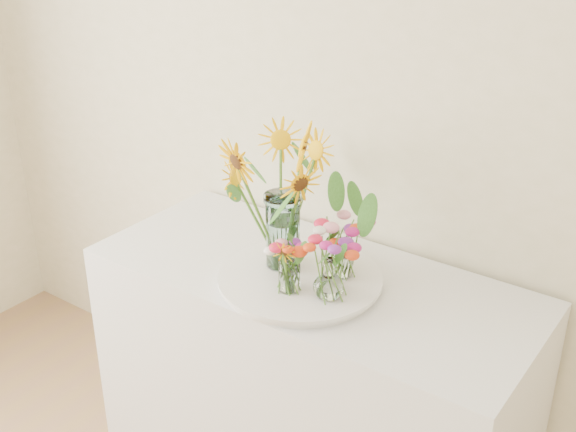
# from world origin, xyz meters

# --- Properties ---
(counter) EXTENTS (1.40, 0.60, 0.90)m
(counter) POSITION_xyz_m (-0.08, 1.93, 0.45)
(counter) COLOR white
(counter) RESTS_ON ground_plane
(tray) EXTENTS (0.47, 0.47, 0.02)m
(tray) POSITION_xyz_m (-0.08, 1.86, 0.91)
(tray) COLOR white
(tray) RESTS_ON counter
(mason_jar) EXTENTS (0.11, 0.11, 0.24)m
(mason_jar) POSITION_xyz_m (-0.16, 1.89, 1.04)
(mason_jar) COLOR #BDEBF2
(mason_jar) RESTS_ON tray
(sunflower_bouquet) EXTENTS (0.65, 0.65, 0.47)m
(sunflower_bouquet) POSITION_xyz_m (-0.16, 1.89, 1.16)
(sunflower_bouquet) COLOR #FFBA05
(sunflower_bouquet) RESTS_ON tray
(small_vase_a) EXTENTS (0.07, 0.07, 0.11)m
(small_vase_a) POSITION_xyz_m (-0.06, 1.78, 0.98)
(small_vase_a) COLOR white
(small_vase_a) RESTS_ON tray
(wildflower_posy_a) EXTENTS (0.19, 0.19, 0.20)m
(wildflower_posy_a) POSITION_xyz_m (-0.06, 1.78, 1.02)
(wildflower_posy_a) COLOR red
(wildflower_posy_a) RESTS_ON tray
(small_vase_b) EXTENTS (0.10, 0.10, 0.13)m
(small_vase_b) POSITION_xyz_m (0.05, 1.81, 0.99)
(small_vase_b) COLOR white
(small_vase_b) RESTS_ON tray
(wildflower_posy_b) EXTENTS (0.21, 0.21, 0.22)m
(wildflower_posy_b) POSITION_xyz_m (0.05, 1.81, 1.03)
(wildflower_posy_b) COLOR red
(wildflower_posy_b) RESTS_ON tray
(small_vase_c) EXTENTS (0.07, 0.07, 0.11)m
(small_vase_c) POSITION_xyz_m (0.02, 1.94, 0.98)
(small_vase_c) COLOR white
(small_vase_c) RESTS_ON tray
(wildflower_posy_c) EXTENTS (0.21, 0.21, 0.20)m
(wildflower_posy_c) POSITION_xyz_m (0.02, 1.94, 1.03)
(wildflower_posy_c) COLOR red
(wildflower_posy_c) RESTS_ON tray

